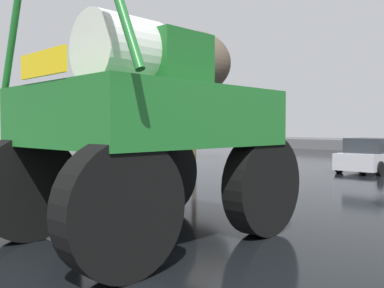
{
  "coord_description": "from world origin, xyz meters",
  "views": [
    {
      "loc": [
        6.65,
        0.33,
        1.96
      ],
      "look_at": [
        0.55,
        6.25,
        1.63
      ],
      "focal_mm": 38.97,
      "sensor_mm": 36.0,
      "label": 1
    }
  ],
  "objects_px": {
    "traffic_signal_near_left": "(126,113)",
    "bare_tree_left": "(194,64)",
    "oversize_sprayer": "(147,127)",
    "sedan_ahead": "(371,156)"
  },
  "relations": [
    {
      "from": "sedan_ahead",
      "to": "traffic_signal_near_left",
      "type": "bearing_deg",
      "value": 147.52
    },
    {
      "from": "oversize_sprayer",
      "to": "sedan_ahead",
      "type": "xyz_separation_m",
      "value": [
        -1.86,
        13.98,
        -1.27
      ]
    },
    {
      "from": "traffic_signal_near_left",
      "to": "bare_tree_left",
      "type": "xyz_separation_m",
      "value": [
        -4.53,
        8.06,
        3.22
      ]
    },
    {
      "from": "sedan_ahead",
      "to": "traffic_signal_near_left",
      "type": "height_order",
      "value": "traffic_signal_near_left"
    },
    {
      "from": "sedan_ahead",
      "to": "bare_tree_left",
      "type": "bearing_deg",
      "value": 94.81
    },
    {
      "from": "oversize_sprayer",
      "to": "sedan_ahead",
      "type": "height_order",
      "value": "oversize_sprayer"
    },
    {
      "from": "traffic_signal_near_left",
      "to": "bare_tree_left",
      "type": "distance_m",
      "value": 9.79
    },
    {
      "from": "sedan_ahead",
      "to": "bare_tree_left",
      "type": "relative_size",
      "value": 0.55
    },
    {
      "from": "bare_tree_left",
      "to": "oversize_sprayer",
      "type": "bearing_deg",
      "value": -47.19
    },
    {
      "from": "traffic_signal_near_left",
      "to": "sedan_ahead",
      "type": "bearing_deg",
      "value": 60.08
    }
  ]
}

